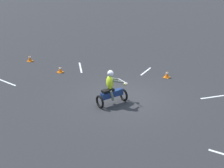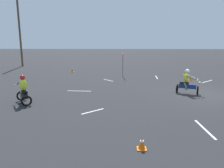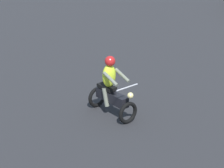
{
  "view_description": "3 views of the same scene",
  "coord_description": "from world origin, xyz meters",
  "px_view_note": "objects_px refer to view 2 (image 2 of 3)",
  "views": [
    {
      "loc": [
        -6.93,
        11.46,
        6.36
      ],
      "look_at": [
        0.11,
        0.81,
        1.0
      ],
      "focal_mm": 50.0,
      "sensor_mm": 36.0,
      "label": 1
    },
    {
      "loc": [
        -14.1,
        5.51,
        3.66
      ],
      "look_at": [
        -1.08,
        5.79,
        0.9
      ],
      "focal_mm": 35.0,
      "sensor_mm": 36.0,
      "label": 2
    },
    {
      "loc": [
        8.32,
        9.7,
        5.34
      ],
      "look_at": [
        -2.27,
        10.77,
        0.9
      ],
      "focal_mm": 70.0,
      "sensor_mm": 36.0,
      "label": 3
    }
  ],
  "objects_px": {
    "motorcycle_rider_background": "(23,91)",
    "traffic_cone_near_right": "(72,70)",
    "stop_sign": "(123,60)",
    "traffic_cone_near_left": "(185,73)",
    "traffic_cone_far_right": "(142,143)",
    "utility_pole_near": "(20,34)",
    "motorcycle_rider_foreground": "(187,83)",
    "traffic_cone_mid_left": "(190,78)"
  },
  "relations": [
    {
      "from": "motorcycle_rider_foreground",
      "to": "traffic_cone_near_right",
      "type": "xyz_separation_m",
      "value": [
        9.28,
        9.53,
        -0.5
      ]
    },
    {
      "from": "traffic_cone_mid_left",
      "to": "utility_pole_near",
      "type": "bearing_deg",
      "value": 63.41
    },
    {
      "from": "traffic_cone_near_left",
      "to": "traffic_cone_far_right",
      "type": "relative_size",
      "value": 0.99
    },
    {
      "from": "motorcycle_rider_background",
      "to": "traffic_cone_near_right",
      "type": "xyz_separation_m",
      "value": [
        11.7,
        -0.38,
        -0.5
      ]
    },
    {
      "from": "traffic_cone_far_right",
      "to": "utility_pole_near",
      "type": "relative_size",
      "value": 0.05
    },
    {
      "from": "motorcycle_rider_background",
      "to": "traffic_cone_near_right",
      "type": "bearing_deg",
      "value": 54.22
    },
    {
      "from": "motorcycle_rider_background",
      "to": "traffic_cone_near_right",
      "type": "height_order",
      "value": "motorcycle_rider_background"
    },
    {
      "from": "traffic_cone_near_right",
      "to": "traffic_cone_mid_left",
      "type": "height_order",
      "value": "traffic_cone_near_right"
    },
    {
      "from": "traffic_cone_near_right",
      "to": "utility_pole_near",
      "type": "xyz_separation_m",
      "value": [
        4.97,
        7.6,
        3.97
      ]
    },
    {
      "from": "motorcycle_rider_background",
      "to": "traffic_cone_near_left",
      "type": "bearing_deg",
      "value": 5.92
    },
    {
      "from": "traffic_cone_far_right",
      "to": "utility_pole_near",
      "type": "bearing_deg",
      "value": 31.5
    },
    {
      "from": "traffic_cone_far_right",
      "to": "motorcycle_rider_foreground",
      "type": "bearing_deg",
      "value": -26.96
    },
    {
      "from": "traffic_cone_near_right",
      "to": "traffic_cone_far_right",
      "type": "relative_size",
      "value": 1.1
    },
    {
      "from": "traffic_cone_near_left",
      "to": "traffic_cone_near_right",
      "type": "relative_size",
      "value": 0.9
    },
    {
      "from": "traffic_cone_near_left",
      "to": "utility_pole_near",
      "type": "height_order",
      "value": "utility_pole_near"
    },
    {
      "from": "utility_pole_near",
      "to": "traffic_cone_near_right",
      "type": "bearing_deg",
      "value": -123.16
    },
    {
      "from": "traffic_cone_near_right",
      "to": "traffic_cone_far_right",
      "type": "distance_m",
      "value": 17.72
    },
    {
      "from": "motorcycle_rider_foreground",
      "to": "traffic_cone_mid_left",
      "type": "xyz_separation_m",
      "value": [
        4.76,
        -1.82,
        -0.54
      ]
    },
    {
      "from": "stop_sign",
      "to": "utility_pole_near",
      "type": "distance_m",
      "value": 15.39
    },
    {
      "from": "motorcycle_rider_background",
      "to": "stop_sign",
      "type": "height_order",
      "value": "stop_sign"
    },
    {
      "from": "traffic_cone_mid_left",
      "to": "traffic_cone_near_left",
      "type": "bearing_deg",
      "value": -8.33
    },
    {
      "from": "traffic_cone_near_right",
      "to": "stop_sign",
      "type": "bearing_deg",
      "value": -117.39
    },
    {
      "from": "traffic_cone_far_right",
      "to": "utility_pole_near",
      "type": "height_order",
      "value": "utility_pole_near"
    },
    {
      "from": "traffic_cone_far_right",
      "to": "motorcycle_rider_background",
      "type": "bearing_deg",
      "value": 50.21
    },
    {
      "from": "motorcycle_rider_background",
      "to": "utility_pole_near",
      "type": "relative_size",
      "value": 0.2
    },
    {
      "from": "stop_sign",
      "to": "traffic_cone_near_right",
      "type": "distance_m",
      "value": 6.27
    },
    {
      "from": "stop_sign",
      "to": "traffic_cone_far_right",
      "type": "distance_m",
      "value": 14.04
    },
    {
      "from": "motorcycle_rider_background",
      "to": "traffic_cone_near_left",
      "type": "distance_m",
      "value": 15.85
    },
    {
      "from": "stop_sign",
      "to": "traffic_cone_mid_left",
      "type": "distance_m",
      "value": 6.33
    },
    {
      "from": "traffic_cone_mid_left",
      "to": "utility_pole_near",
      "type": "relative_size",
      "value": 0.05
    },
    {
      "from": "traffic_cone_mid_left",
      "to": "traffic_cone_far_right",
      "type": "bearing_deg",
      "value": 155.31
    },
    {
      "from": "traffic_cone_near_left",
      "to": "traffic_cone_near_right",
      "type": "distance_m",
      "value": 11.89
    },
    {
      "from": "traffic_cone_near_right",
      "to": "motorcycle_rider_foreground",
      "type": "bearing_deg",
      "value": -134.22
    },
    {
      "from": "motorcycle_rider_foreground",
      "to": "traffic_cone_mid_left",
      "type": "bearing_deg",
      "value": -178.47
    },
    {
      "from": "traffic_cone_near_right",
      "to": "motorcycle_rider_background",
      "type": "bearing_deg",
      "value": 178.16
    },
    {
      "from": "motorcycle_rider_foreground",
      "to": "utility_pole_near",
      "type": "bearing_deg",
      "value": -107.27
    },
    {
      "from": "motorcycle_rider_background",
      "to": "utility_pole_near",
      "type": "height_order",
      "value": "utility_pole_near"
    },
    {
      "from": "stop_sign",
      "to": "traffic_cone_near_left",
      "type": "distance_m",
      "value": 6.64
    },
    {
      "from": "traffic_cone_near_left",
      "to": "traffic_cone_mid_left",
      "type": "distance_m",
      "value": 3.01
    },
    {
      "from": "traffic_cone_near_left",
      "to": "utility_pole_near",
      "type": "relative_size",
      "value": 0.05
    },
    {
      "from": "motorcycle_rider_foreground",
      "to": "utility_pole_near",
      "type": "height_order",
      "value": "utility_pole_near"
    },
    {
      "from": "traffic_cone_near_left",
      "to": "traffic_cone_far_right",
      "type": "xyz_separation_m",
      "value": [
        -15.23,
        6.07,
        0.0
      ]
    }
  ]
}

